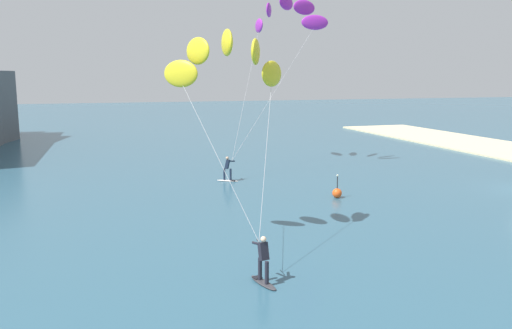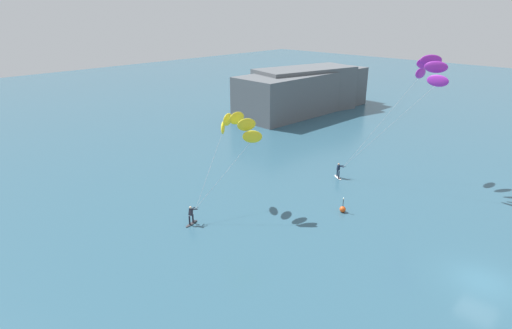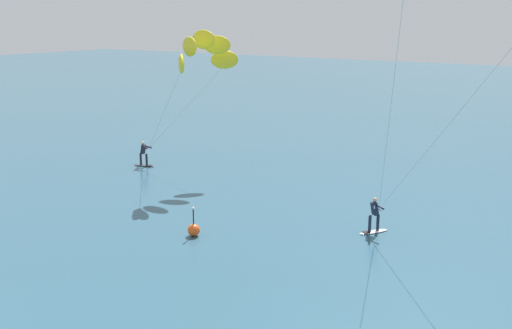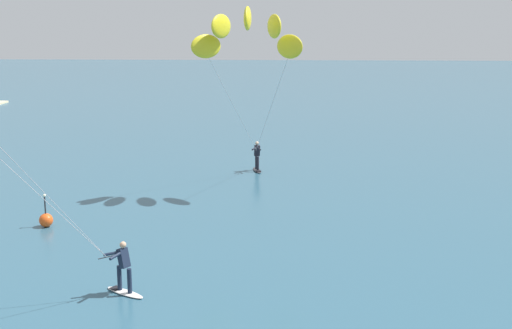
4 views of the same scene
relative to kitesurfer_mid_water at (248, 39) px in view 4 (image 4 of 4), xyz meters
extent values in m
ellipsoid|color=white|center=(12.31, -3.04, -7.35)|extent=(1.12, 1.46, 0.08)
cube|color=black|center=(12.09, -3.39, -7.30)|extent=(0.39, 0.39, 0.02)
cylinder|color=#192338|center=(12.43, -2.86, -6.92)|extent=(0.14, 0.14, 0.78)
cylinder|color=#192338|center=(12.19, -3.23, -6.92)|extent=(0.14, 0.14, 0.78)
cube|color=#192338|center=(12.31, -3.04, -6.23)|extent=(0.43, 0.43, 0.63)
sphere|color=tan|center=(12.31, -3.04, -5.81)|extent=(0.20, 0.20, 0.20)
cylinder|color=black|center=(12.68, -3.45, -6.08)|extent=(0.39, 0.43, 0.03)
cylinder|color=#192338|center=(12.58, -3.18, -6.05)|extent=(0.58, 0.35, 0.15)
cylinder|color=#192338|center=(12.41, -3.32, -6.05)|extent=(0.29, 0.60, 0.15)
ellipsoid|color=#333338|center=(-5.15, 0.17, -7.35)|extent=(1.54, 0.69, 0.08)
cube|color=black|center=(-4.75, 0.26, -7.30)|extent=(0.34, 0.34, 0.02)
cylinder|color=black|center=(-5.36, 0.12, -6.92)|extent=(0.14, 0.14, 0.78)
cylinder|color=black|center=(-4.94, 0.22, -6.92)|extent=(0.14, 0.14, 0.78)
cube|color=black|center=(-5.15, 0.17, -6.23)|extent=(0.38, 0.37, 0.63)
sphere|color=beige|center=(-5.15, 0.17, -5.81)|extent=(0.20, 0.20, 0.20)
cylinder|color=black|center=(-4.60, 0.15, -6.08)|extent=(0.55, 0.05, 0.03)
cylinder|color=black|center=(-4.87, 0.27, -6.05)|extent=(0.60, 0.29, 0.15)
cylinder|color=black|center=(-4.88, 0.05, -6.05)|extent=(0.59, 0.32, 0.15)
ellipsoid|color=yellow|center=(0.16, -1.94, -0.32)|extent=(1.38, 1.45, 1.10)
ellipsoid|color=yellow|center=(0.19, -1.23, 0.59)|extent=(1.67, 0.99, 1.10)
ellipsoid|color=yellow|center=(0.23, -0.01, 0.94)|extent=(1.69, 0.37, 1.10)
ellipsoid|color=yellow|center=(0.27, 1.21, 0.59)|extent=(1.69, 0.89, 1.10)
ellipsoid|color=yellow|center=(0.29, 1.93, -0.32)|extent=(1.45, 1.38, 1.10)
cylinder|color=#B2B2B7|center=(-2.22, -0.90, -3.35)|extent=(4.78, 2.11, 5.47)
cylinder|color=#B2B2B7|center=(-2.16, 1.04, -3.35)|extent=(4.91, 1.80, 5.47)
sphere|color=#EA5119|center=(5.70, -7.91, -7.11)|extent=(0.56, 0.56, 0.56)
cylinder|color=#262628|center=(5.70, -7.91, -6.48)|extent=(0.06, 0.06, 0.70)
sphere|color=#F2F2CC|center=(5.70, -7.91, -6.07)|extent=(0.12, 0.12, 0.12)
camera|label=1|loc=(-21.18, 5.46, -0.42)|focal=36.76mm
camera|label=2|loc=(-24.07, -25.62, 9.92)|focal=29.26mm
camera|label=3|loc=(21.77, -27.17, 2.25)|focal=41.22mm
camera|label=4|loc=(31.29, 1.95, 0.78)|focal=46.83mm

